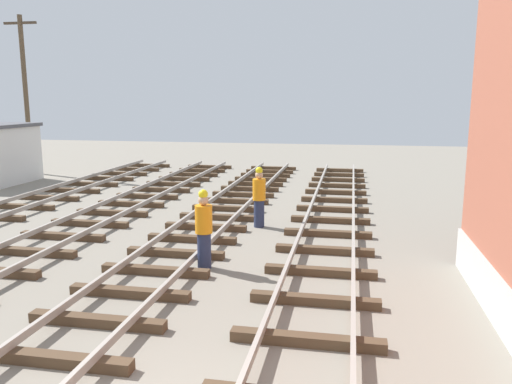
% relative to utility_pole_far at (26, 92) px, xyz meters
% --- Properties ---
extents(utility_pole_far, '(1.80, 0.24, 8.07)m').
position_rel_utility_pole_far_xyz_m(utility_pole_far, '(0.00, 0.00, 0.00)').
color(utility_pole_far, brown).
rests_on(utility_pole_far, ground).
extents(track_worker_foreground, '(0.40, 0.40, 1.87)m').
position_rel_utility_pole_far_xyz_m(track_worker_foreground, '(13.42, -13.11, -3.30)').
color(track_worker_foreground, '#262D4C').
rests_on(track_worker_foreground, ground).
extents(track_worker_distant, '(0.40, 0.40, 1.87)m').
position_rel_utility_pole_far_xyz_m(track_worker_distant, '(13.98, -9.07, -3.30)').
color(track_worker_distant, '#262D4C').
rests_on(track_worker_distant, ground).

